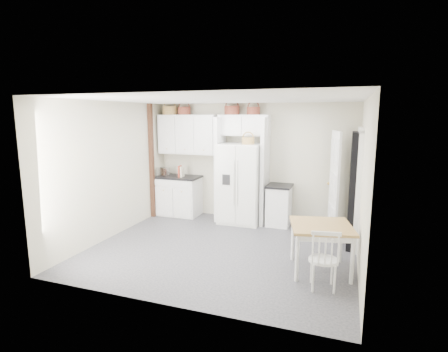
% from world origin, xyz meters
% --- Properties ---
extents(floor, '(4.50, 4.50, 0.00)m').
position_xyz_m(floor, '(0.00, 0.00, 0.00)').
color(floor, '#29282E').
rests_on(floor, ground).
extents(ceiling, '(4.50, 4.50, 0.00)m').
position_xyz_m(ceiling, '(0.00, 0.00, 2.60)').
color(ceiling, white).
rests_on(ceiling, wall_back).
extents(wall_back, '(4.50, 0.00, 4.50)m').
position_xyz_m(wall_back, '(0.00, 2.00, 1.30)').
color(wall_back, '#B9B6A7').
rests_on(wall_back, floor).
extents(wall_left, '(0.00, 4.00, 4.00)m').
position_xyz_m(wall_left, '(-2.25, 0.00, 1.30)').
color(wall_left, '#B9B6A7').
rests_on(wall_left, floor).
extents(wall_right, '(0.00, 4.00, 4.00)m').
position_xyz_m(wall_right, '(2.25, 0.00, 1.30)').
color(wall_right, '#B9B6A7').
rests_on(wall_right, floor).
extents(refrigerator, '(0.90, 0.72, 1.74)m').
position_xyz_m(refrigerator, '(-0.15, 1.62, 0.87)').
color(refrigerator, white).
rests_on(refrigerator, floor).
extents(base_cab_left, '(0.96, 0.61, 0.89)m').
position_xyz_m(base_cab_left, '(-1.70, 1.70, 0.45)').
color(base_cab_left, white).
rests_on(base_cab_left, floor).
extents(base_cab_right, '(0.48, 0.57, 0.84)m').
position_xyz_m(base_cab_right, '(0.68, 1.70, 0.42)').
color(base_cab_right, white).
rests_on(base_cab_right, floor).
extents(dining_table, '(1.05, 1.05, 0.73)m').
position_xyz_m(dining_table, '(1.70, -0.35, 0.36)').
color(dining_table, brown).
rests_on(dining_table, floor).
extents(windsor_chair, '(0.45, 0.42, 0.81)m').
position_xyz_m(windsor_chair, '(1.78, -0.90, 0.41)').
color(windsor_chair, white).
rests_on(windsor_chair, floor).
extents(counter_left, '(1.00, 0.65, 0.04)m').
position_xyz_m(counter_left, '(-1.70, 1.70, 0.91)').
color(counter_left, black).
rests_on(counter_left, base_cab_left).
extents(counter_right, '(0.51, 0.61, 0.04)m').
position_xyz_m(counter_right, '(0.68, 1.70, 0.86)').
color(counter_right, black).
rests_on(counter_right, base_cab_right).
extents(toaster, '(0.31, 0.22, 0.20)m').
position_xyz_m(toaster, '(-2.06, 1.60, 1.03)').
color(toaster, silver).
rests_on(toaster, counter_left).
extents(cookbook_red, '(0.06, 0.18, 0.26)m').
position_xyz_m(cookbook_red, '(-1.62, 1.62, 1.06)').
color(cookbook_red, '#9C301E').
rests_on(cookbook_red, counter_left).
extents(cookbook_cream, '(0.04, 0.17, 0.25)m').
position_xyz_m(cookbook_cream, '(-1.57, 1.62, 1.05)').
color(cookbook_cream, beige).
rests_on(cookbook_cream, counter_left).
extents(basket_upper_a, '(0.34, 0.34, 0.19)m').
position_xyz_m(basket_upper_a, '(-1.96, 1.83, 2.45)').
color(basket_upper_a, brown).
rests_on(basket_upper_a, upper_cabinet).
extents(basket_upper_b, '(0.30, 0.30, 0.18)m').
position_xyz_m(basket_upper_b, '(-1.58, 1.83, 2.44)').
color(basket_upper_b, maroon).
rests_on(basket_upper_b, upper_cabinet).
extents(basket_bridge_a, '(0.34, 0.34, 0.19)m').
position_xyz_m(basket_bridge_a, '(-0.43, 1.83, 2.44)').
color(basket_bridge_a, maroon).
rests_on(basket_bridge_a, bridge_cabinet).
extents(basket_bridge_b, '(0.28, 0.28, 0.16)m').
position_xyz_m(basket_bridge_b, '(0.05, 1.83, 2.43)').
color(basket_bridge_b, maroon).
rests_on(basket_bridge_b, bridge_cabinet).
extents(basket_fridge_b, '(0.26, 0.26, 0.14)m').
position_xyz_m(basket_fridge_b, '(0.03, 1.52, 1.81)').
color(basket_fridge_b, brown).
rests_on(basket_fridge_b, refrigerator).
extents(upper_cabinet, '(1.40, 0.34, 0.90)m').
position_xyz_m(upper_cabinet, '(-1.50, 1.83, 1.90)').
color(upper_cabinet, white).
rests_on(upper_cabinet, wall_back).
extents(bridge_cabinet, '(1.12, 0.34, 0.45)m').
position_xyz_m(bridge_cabinet, '(-0.15, 1.83, 2.12)').
color(bridge_cabinet, white).
rests_on(bridge_cabinet, wall_back).
extents(fridge_panel_left, '(0.08, 0.60, 2.30)m').
position_xyz_m(fridge_panel_left, '(-0.66, 1.70, 1.15)').
color(fridge_panel_left, white).
rests_on(fridge_panel_left, floor).
extents(fridge_panel_right, '(0.08, 0.60, 2.30)m').
position_xyz_m(fridge_panel_right, '(0.36, 1.70, 1.15)').
color(fridge_panel_right, white).
rests_on(fridge_panel_right, floor).
extents(trim_post, '(0.09, 0.09, 2.60)m').
position_xyz_m(trim_post, '(-2.20, 1.35, 1.30)').
color(trim_post, black).
rests_on(trim_post, floor).
extents(doorway_void, '(0.18, 0.85, 2.05)m').
position_xyz_m(doorway_void, '(2.16, 1.00, 1.02)').
color(doorway_void, black).
rests_on(doorway_void, floor).
extents(door_slab, '(0.21, 0.79, 2.05)m').
position_xyz_m(door_slab, '(1.80, 1.33, 1.02)').
color(door_slab, white).
rests_on(door_slab, floor).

